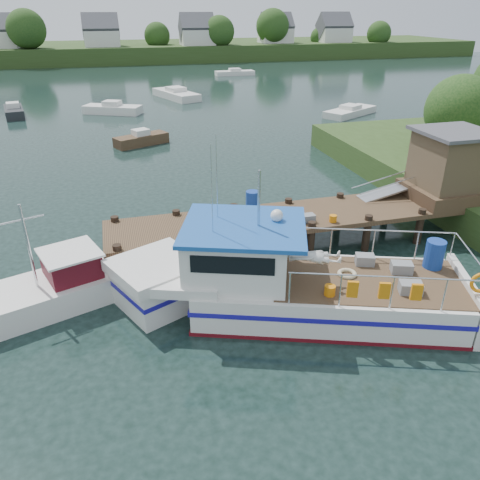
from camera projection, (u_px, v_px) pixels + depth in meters
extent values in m
plane|color=#182A26|center=(253.00, 249.00, 19.76)|extent=(160.00, 160.00, 0.00)
cylinder|color=#332114|center=(451.00, 152.00, 27.56)|extent=(0.50, 0.50, 3.05)
sphere|color=#274618|center=(460.00, 110.00, 26.48)|extent=(3.90, 3.90, 3.90)
cube|color=#2D451C|center=(130.00, 52.00, 91.64)|extent=(140.00, 24.00, 3.00)
cylinder|color=#332114|center=(31.00, 52.00, 79.40)|extent=(0.60, 0.60, 4.80)
sphere|color=#274618|center=(26.00, 29.00, 77.82)|extent=(6.34, 6.34, 6.34)
cylinder|color=#332114|center=(98.00, 55.00, 84.13)|extent=(0.60, 0.60, 3.00)
sphere|color=#274618|center=(97.00, 42.00, 83.14)|extent=(3.96, 3.96, 3.96)
cylinder|color=#332114|center=(158.00, 51.00, 88.32)|extent=(0.60, 0.60, 3.60)
sphere|color=#274618|center=(157.00, 36.00, 87.14)|extent=(4.75, 4.75, 4.75)
cylinder|color=#332114|center=(220.00, 50.00, 87.34)|extent=(0.60, 0.60, 4.20)
sphere|color=#274618|center=(219.00, 31.00, 85.95)|extent=(5.54, 5.54, 5.54)
cylinder|color=#332114|center=(272.00, 46.00, 91.53)|extent=(0.60, 0.60, 4.80)
sphere|color=#274618|center=(273.00, 26.00, 89.95)|extent=(6.34, 6.34, 6.34)
cylinder|color=#332114|center=(319.00, 49.00, 96.26)|extent=(0.60, 0.60, 3.00)
sphere|color=#274618|center=(320.00, 37.00, 95.27)|extent=(3.96, 3.96, 3.96)
cylinder|color=#332114|center=(377.00, 48.00, 95.27)|extent=(0.60, 0.60, 3.60)
sphere|color=#274618|center=(379.00, 33.00, 94.08)|extent=(4.75, 4.75, 4.75)
cube|color=silver|center=(0.00, 41.00, 80.10)|extent=(6.00, 5.00, 3.00)
cube|color=silver|center=(102.00, 40.00, 83.25)|extent=(6.00, 5.00, 3.00)
cube|color=#47474C|center=(101.00, 28.00, 82.40)|extent=(6.20, 5.09, 5.09)
cube|color=silver|center=(197.00, 39.00, 86.41)|extent=(6.00, 5.00, 3.00)
cube|color=#47474C|center=(197.00, 27.00, 85.56)|extent=(6.20, 5.09, 5.09)
cube|color=silver|center=(275.00, 37.00, 91.92)|extent=(6.00, 5.00, 3.00)
cube|color=#47474C|center=(276.00, 26.00, 91.07)|extent=(6.20, 5.09, 5.09)
cube|color=silver|center=(333.00, 36.00, 93.89)|extent=(6.00, 5.00, 3.00)
cube|color=#47474C|center=(334.00, 26.00, 93.04)|extent=(6.20, 5.09, 5.09)
cube|color=#4A3523|center=(299.00, 216.00, 19.65)|extent=(16.00, 3.00, 0.20)
cylinder|color=black|center=(120.00, 268.00, 17.04)|extent=(0.32, 0.32, 1.90)
cylinder|color=black|center=(117.00, 238.00, 19.29)|extent=(0.32, 0.32, 1.90)
cylinder|color=black|center=(188.00, 259.00, 17.63)|extent=(0.32, 0.32, 1.90)
cylinder|color=black|center=(177.00, 231.00, 19.88)|extent=(0.32, 0.32, 1.90)
cylinder|color=black|center=(251.00, 251.00, 18.23)|extent=(0.32, 0.32, 1.90)
cylinder|color=black|center=(234.00, 224.00, 20.47)|extent=(0.32, 0.32, 1.90)
cylinder|color=black|center=(310.00, 244.00, 18.82)|extent=(0.32, 0.32, 1.90)
cylinder|color=black|center=(288.00, 218.00, 21.06)|extent=(0.32, 0.32, 1.90)
cylinder|color=black|center=(366.00, 236.00, 19.41)|extent=(0.32, 0.32, 1.90)
cylinder|color=black|center=(338.00, 213.00, 21.65)|extent=(0.32, 0.32, 1.90)
cylinder|color=black|center=(419.00, 230.00, 20.00)|extent=(0.32, 0.32, 1.90)
cylinder|color=black|center=(386.00, 207.00, 22.24)|extent=(0.32, 0.32, 1.90)
cylinder|color=black|center=(468.00, 223.00, 20.59)|extent=(0.32, 0.32, 1.90)
cylinder|color=black|center=(432.00, 202.00, 22.83)|extent=(0.32, 0.32, 1.90)
cube|color=#4A3523|center=(444.00, 192.00, 21.12)|extent=(3.20, 3.00, 0.60)
cube|color=#4F3F2C|center=(451.00, 162.00, 20.50)|extent=(2.60, 2.60, 2.40)
cube|color=#47474C|center=(457.00, 132.00, 19.92)|extent=(3.00, 3.00, 0.15)
cube|color=#A5A8AD|center=(388.00, 191.00, 21.38)|extent=(3.34, 0.90, 0.79)
cylinder|color=silver|center=(395.00, 183.00, 20.81)|extent=(3.34, 0.05, 0.76)
cylinder|color=silver|center=(385.00, 178.00, 21.50)|extent=(3.34, 0.05, 0.76)
cube|color=slate|center=(285.00, 223.00, 18.43)|extent=(0.60, 0.40, 0.30)
cube|color=slate|center=(307.00, 218.00, 18.84)|extent=(0.60, 0.40, 0.30)
cylinder|color=orange|center=(333.00, 218.00, 18.82)|extent=(0.30, 0.30, 0.28)
cylinder|color=navy|center=(252.00, 201.00, 19.76)|extent=(0.56, 0.56, 0.85)
cube|color=silver|center=(325.00, 295.00, 15.44)|extent=(9.08, 6.07, 1.29)
cube|color=silver|center=(158.00, 288.00, 15.87)|extent=(3.17, 3.17, 1.29)
cube|color=silver|center=(156.00, 267.00, 15.50)|extent=(3.51, 3.43, 0.39)
cube|color=silver|center=(190.00, 269.00, 15.43)|extent=(3.21, 3.78, 0.34)
cube|color=#1A1294|center=(325.00, 291.00, 15.37)|extent=(9.20, 6.15, 0.16)
cube|color=#1A1294|center=(158.00, 283.00, 15.79)|extent=(3.22, 3.22, 0.16)
cube|color=#5A0C14|center=(324.00, 310.00, 15.71)|extent=(9.19, 6.13, 0.16)
cube|color=#4A3523|center=(369.00, 280.00, 15.05)|extent=(6.74, 4.94, 0.04)
cube|color=silver|center=(462.00, 299.00, 15.06)|extent=(1.37, 3.24, 1.52)
cube|color=silver|center=(237.00, 252.00, 15.00)|extent=(3.96, 3.83, 1.69)
cube|color=black|center=(232.00, 265.00, 13.54)|extent=(2.34, 0.89, 0.56)
cube|color=black|center=(241.00, 224.00, 16.16)|extent=(2.34, 0.89, 0.56)
cube|color=black|center=(188.00, 241.00, 14.97)|extent=(0.74, 1.91, 0.56)
cube|color=#1A51A7|center=(244.00, 227.00, 14.58)|extent=(4.71, 4.38, 0.13)
cylinder|color=silver|center=(259.00, 199.00, 14.12)|extent=(0.12, 0.12, 1.80)
cylinder|color=silver|center=(212.00, 190.00, 13.52)|extent=(0.03, 0.03, 2.70)
cylinder|color=silver|center=(217.00, 177.00, 14.52)|extent=(0.03, 0.03, 2.70)
sphere|color=silver|center=(277.00, 216.00, 14.81)|extent=(0.52, 0.52, 0.40)
cylinder|color=silver|center=(388.00, 277.00, 13.18)|extent=(5.29, 1.98, 0.05)
cylinder|color=silver|center=(370.00, 230.00, 15.95)|extent=(5.29, 1.98, 0.05)
cylinder|color=silver|center=(473.00, 255.00, 14.35)|extent=(1.11, 2.92, 0.05)
cylinder|color=silver|center=(290.00, 288.00, 13.63)|extent=(0.06, 0.06, 1.07)
cylinder|color=silver|center=(289.00, 241.00, 16.39)|extent=(0.06, 0.06, 1.07)
cylinder|color=silver|center=(340.00, 291.00, 13.52)|extent=(0.06, 0.06, 1.07)
cylinder|color=silver|center=(331.00, 243.00, 16.28)|extent=(0.06, 0.06, 1.07)
cylinder|color=silver|center=(392.00, 293.00, 13.41)|extent=(0.06, 0.06, 1.07)
cylinder|color=silver|center=(373.00, 244.00, 16.17)|extent=(0.06, 0.06, 1.07)
cylinder|color=silver|center=(444.00, 295.00, 13.30)|extent=(0.06, 0.06, 1.07)
cylinder|color=silver|center=(417.00, 246.00, 16.06)|extent=(0.06, 0.06, 1.07)
cylinder|color=silver|center=(452.00, 247.00, 15.97)|extent=(0.06, 0.06, 1.07)
cube|color=slate|center=(411.00, 288.00, 14.28)|extent=(0.79, 0.65, 0.36)
cube|color=slate|center=(402.00, 268.00, 15.38)|extent=(0.79, 0.65, 0.36)
cube|color=slate|center=(365.00, 260.00, 15.87)|extent=(0.73, 0.61, 0.36)
cylinder|color=navy|center=(434.00, 254.00, 15.56)|extent=(0.81, 0.81, 0.99)
cylinder|color=orange|center=(330.00, 291.00, 14.17)|extent=(0.43, 0.43, 0.34)
torus|color=#BFB28C|center=(347.00, 274.00, 15.27)|extent=(0.81, 0.81, 0.13)
cube|color=orange|center=(353.00, 289.00, 13.43)|extent=(0.33, 0.21, 0.51)
cube|color=orange|center=(384.00, 291.00, 13.37)|extent=(0.33, 0.21, 0.51)
cube|color=orange|center=(417.00, 292.00, 13.30)|extent=(0.33, 0.21, 0.51)
imported|color=silver|center=(308.00, 256.00, 14.46)|extent=(0.69, 0.84, 1.98)
cube|color=silver|center=(62.00, 290.00, 16.06)|extent=(6.36, 4.09, 0.92)
cube|color=#500D16|center=(71.00, 264.00, 15.91)|extent=(2.11, 2.11, 0.87)
cube|color=silver|center=(69.00, 252.00, 15.70)|extent=(2.35, 2.35, 0.07)
cylinder|color=silver|center=(28.00, 246.00, 14.82)|extent=(0.12, 0.12, 2.85)
cylinder|color=silver|center=(22.00, 220.00, 14.41)|extent=(1.23, 0.49, 0.06)
cube|color=#4A3523|center=(141.00, 140.00, 34.63)|extent=(4.18, 2.88, 0.73)
cube|color=silver|center=(141.00, 132.00, 34.39)|extent=(1.41, 1.33, 0.47)
cube|color=silver|center=(235.00, 73.00, 70.38)|extent=(5.81, 2.00, 0.62)
cube|color=silver|center=(235.00, 70.00, 70.17)|extent=(1.63, 1.40, 0.40)
cube|color=silver|center=(113.00, 110.00, 44.83)|extent=(5.71, 4.09, 0.76)
cube|color=silver|center=(112.00, 103.00, 44.57)|extent=(1.95, 1.85, 0.49)
cube|color=silver|center=(350.00, 112.00, 44.25)|extent=(6.29, 4.84, 0.61)
cube|color=silver|center=(351.00, 107.00, 44.04)|extent=(2.20, 2.12, 0.39)
cube|color=silver|center=(176.00, 95.00, 52.46)|extent=(4.70, 7.58, 0.77)
cube|color=silver|center=(176.00, 89.00, 52.20)|extent=(2.30, 2.47, 0.50)
cube|color=black|center=(14.00, 112.00, 43.73)|extent=(2.38, 4.80, 0.80)
cube|color=silver|center=(13.00, 105.00, 43.46)|extent=(1.32, 1.47, 0.52)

